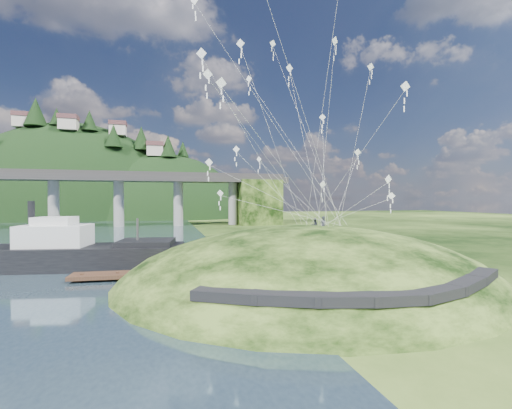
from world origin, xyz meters
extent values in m
plane|color=black|center=(0.00, 0.00, 0.00)|extent=(320.00, 320.00, 0.00)
ellipsoid|color=black|center=(8.00, 2.00, -1.50)|extent=(36.00, 32.00, 13.00)
cube|color=black|center=(-1.50, -8.00, 2.03)|extent=(4.32, 3.62, 0.71)
cube|color=black|center=(1.50, -9.65, 2.09)|extent=(4.10, 2.97, 0.61)
cube|color=black|center=(4.50, -10.65, 2.08)|extent=(3.85, 2.37, 0.62)
cube|color=black|center=(7.50, -11.10, 2.04)|extent=(3.62, 1.83, 0.66)
cube|color=black|center=(10.50, -10.90, 2.05)|extent=(3.82, 2.27, 0.68)
cube|color=black|center=(13.50, -9.95, 2.14)|extent=(4.11, 2.97, 0.71)
cube|color=black|center=(16.50, -8.40, 2.16)|extent=(4.26, 3.43, 0.66)
cylinder|color=gray|center=(-32.00, 70.00, 6.50)|extent=(2.60, 2.60, 13.00)
cylinder|color=gray|center=(-16.50, 70.00, 6.50)|extent=(2.60, 2.60, 13.00)
cylinder|color=gray|center=(-1.00, 70.00, 6.50)|extent=(2.60, 2.60, 13.00)
cylinder|color=gray|center=(14.50, 70.00, 6.50)|extent=(2.60, 2.60, 13.00)
cube|color=black|center=(22.00, 70.00, 6.50)|extent=(12.00, 11.00, 13.00)
ellipsoid|color=black|center=(-40.00, 126.00, -6.00)|extent=(96.00, 68.00, 88.00)
ellipsoid|color=black|center=(-5.00, 118.00, -10.00)|extent=(76.00, 56.00, 72.00)
cone|color=black|center=(-49.87, 114.63, 39.23)|extent=(8.01, 8.01, 10.54)
cone|color=black|center=(-42.87, 114.06, 37.88)|extent=(4.97, 4.97, 6.54)
cone|color=black|center=(-31.40, 112.04, 36.68)|extent=(5.83, 5.83, 7.67)
cone|color=black|center=(-22.45, 107.08, 30.58)|extent=(6.47, 6.47, 8.51)
cone|color=black|center=(-13.22, 113.99, 31.23)|extent=(7.13, 7.13, 9.38)
cone|color=black|center=(-3.12, 109.03, 27.87)|extent=(6.56, 6.56, 8.63)
cone|color=black|center=(2.77, 114.63, 27.68)|extent=(4.88, 4.88, 6.42)
cube|color=beige|center=(-55.00, 118.00, 35.99)|extent=(6.00, 5.00, 4.00)
cube|color=brown|center=(-55.00, 118.00, 38.69)|extent=(6.40, 5.40, 1.60)
cube|color=beige|center=(-38.00, 110.00, 34.28)|extent=(6.00, 5.00, 4.00)
cube|color=brown|center=(-38.00, 110.00, 36.98)|extent=(6.40, 5.40, 1.60)
cube|color=beige|center=(-22.00, 116.00, 34.18)|extent=(6.00, 5.00, 4.00)
cube|color=brown|center=(-22.00, 116.00, 36.88)|extent=(6.40, 5.40, 1.60)
cube|color=beige|center=(-8.00, 110.00, 25.88)|extent=(6.00, 5.00, 4.00)
cube|color=brown|center=(-8.00, 110.00, 28.58)|extent=(6.40, 5.40, 1.60)
cube|color=black|center=(-13.49, 13.05, 1.24)|extent=(21.66, 9.11, 2.48)
cube|color=silver|center=(-16.32, 13.52, 3.44)|extent=(7.28, 5.24, 2.67)
cube|color=silver|center=(-16.32, 13.52, 5.06)|extent=(4.24, 3.45, 1.15)
cube|color=black|center=(-6.90, 11.95, 2.77)|extent=(6.44, 5.65, 0.57)
cylinder|color=black|center=(-18.67, 13.91, 6.21)|extent=(0.67, 0.67, 2.29)
cylinder|color=#2D2B2B|center=(-7.84, 12.10, 4.01)|extent=(0.23, 0.23, 2.86)
cube|color=#352016|center=(-6.15, 6.36, 0.47)|extent=(14.66, 3.43, 0.36)
cylinder|color=#352016|center=(-12.35, 6.85, 0.21)|extent=(0.31, 0.31, 1.04)
cylinder|color=#352016|center=(-9.25, 6.60, 0.21)|extent=(0.31, 0.31, 1.04)
cylinder|color=#352016|center=(-6.15, 6.36, 0.21)|extent=(0.31, 0.31, 1.04)
cylinder|color=#352016|center=(-3.05, 6.11, 0.21)|extent=(0.31, 0.31, 1.04)
cylinder|color=#352016|center=(0.05, 5.86, 0.21)|extent=(0.31, 0.31, 1.04)
imported|color=#262933|center=(10.02, 3.07, 5.87)|extent=(0.74, 0.55, 1.85)
imported|color=#262933|center=(10.00, 4.92, 5.60)|extent=(0.75, 0.60, 1.50)
cube|color=white|center=(1.65, 4.56, 12.32)|extent=(0.62, 0.31, 0.66)
cube|color=white|center=(1.65, 4.56, 11.84)|extent=(0.09, 0.04, 0.39)
cube|color=white|center=(1.65, 4.56, 11.37)|extent=(0.09, 0.04, 0.39)
cube|color=white|center=(1.65, 4.56, 10.90)|extent=(0.09, 0.04, 0.39)
cube|color=white|center=(-1.35, -4.79, 15.31)|extent=(0.74, 0.24, 0.72)
cube|color=white|center=(-1.35, -4.79, 14.79)|extent=(0.10, 0.05, 0.43)
cube|color=white|center=(-1.35, -4.79, 14.27)|extent=(0.10, 0.05, 0.43)
cube|color=white|center=(-1.35, -4.79, 13.75)|extent=(0.10, 0.05, 0.43)
cube|color=white|center=(13.86, -3.82, 16.69)|extent=(0.85, 0.25, 0.83)
cube|color=white|center=(13.86, -3.82, 16.09)|extent=(0.11, 0.04, 0.49)
cube|color=white|center=(13.86, -3.82, 15.49)|extent=(0.11, 0.04, 0.49)
cube|color=white|center=(13.86, -3.82, 14.89)|extent=(0.11, 0.04, 0.49)
cube|color=white|center=(-2.51, 1.68, 24.18)|extent=(0.63, 0.37, 0.70)
cube|color=white|center=(-2.51, 1.68, 23.68)|extent=(0.09, 0.05, 0.41)
cube|color=white|center=(-2.51, 1.68, 23.18)|extent=(0.09, 0.05, 0.41)
cube|color=white|center=(-2.51, 1.68, 22.69)|extent=(0.09, 0.05, 0.41)
cube|color=white|center=(12.68, -0.76, 19.28)|extent=(0.66, 0.25, 0.64)
cube|color=white|center=(12.68, -0.76, 18.81)|extent=(0.09, 0.05, 0.39)
cube|color=white|center=(12.68, -0.76, 18.34)|extent=(0.09, 0.05, 0.39)
cube|color=white|center=(12.68, -0.76, 17.87)|extent=(0.09, 0.05, 0.39)
cube|color=white|center=(15.81, 6.30, 12.75)|extent=(0.79, 0.27, 0.77)
cube|color=white|center=(15.81, 6.30, 12.19)|extent=(0.10, 0.04, 0.46)
cube|color=white|center=(15.81, 6.30, 11.63)|extent=(0.10, 0.04, 0.46)
cube|color=white|center=(15.81, 6.30, 11.08)|extent=(0.10, 0.04, 0.46)
cube|color=white|center=(8.84, 0.76, 8.89)|extent=(0.66, 0.22, 0.65)
cube|color=white|center=(8.84, 0.76, 8.41)|extent=(0.08, 0.06, 0.39)
cube|color=white|center=(8.84, 0.76, 7.93)|extent=(0.08, 0.06, 0.39)
cube|color=white|center=(8.84, 0.76, 7.46)|extent=(0.08, 0.06, 0.39)
cube|color=white|center=(7.30, 10.68, 25.66)|extent=(0.80, 0.29, 0.82)
cube|color=white|center=(7.30, 10.68, 25.07)|extent=(0.10, 0.07, 0.48)
cube|color=white|center=(7.30, 10.68, 24.48)|extent=(0.10, 0.07, 0.48)
cube|color=white|center=(7.30, 10.68, 23.90)|extent=(0.10, 0.07, 0.48)
cube|color=white|center=(15.16, -0.45, 7.85)|extent=(0.53, 0.45, 0.66)
cube|color=white|center=(15.16, -0.45, 7.38)|extent=(0.08, 0.06, 0.38)
cube|color=white|center=(15.16, -0.45, 6.91)|extent=(0.08, 0.06, 0.38)
cube|color=white|center=(15.16, -0.45, 6.44)|extent=(0.08, 0.06, 0.38)
cube|color=white|center=(13.89, 11.16, 17.63)|extent=(0.73, 0.45, 0.81)
cube|color=white|center=(13.89, 11.16, 17.05)|extent=(0.11, 0.05, 0.48)
cube|color=white|center=(13.89, 11.16, 16.47)|extent=(0.11, 0.05, 0.48)
cube|color=white|center=(13.89, 11.16, 15.88)|extent=(0.11, 0.05, 0.48)
cube|color=white|center=(1.76, 3.22, 21.77)|extent=(0.69, 0.47, 0.78)
cube|color=white|center=(1.76, 3.22, 21.20)|extent=(0.10, 0.05, 0.46)
cube|color=white|center=(1.76, 3.22, 20.64)|extent=(0.10, 0.05, 0.46)
cube|color=white|center=(1.76, 3.22, 20.08)|extent=(0.10, 0.05, 0.46)
cube|color=white|center=(-2.11, 0.12, 19.18)|extent=(0.80, 0.39, 0.85)
cube|color=white|center=(-2.11, 0.12, 18.57)|extent=(0.11, 0.04, 0.50)
cube|color=white|center=(-2.11, 0.12, 17.96)|extent=(0.11, 0.04, 0.50)
cube|color=white|center=(-2.11, 0.12, 17.35)|extent=(0.11, 0.04, 0.50)
cube|color=white|center=(4.23, 9.85, 21.00)|extent=(0.53, 0.61, 0.76)
cube|color=white|center=(4.23, 9.85, 20.46)|extent=(0.09, 0.08, 0.44)
cube|color=white|center=(4.23, 9.85, 19.92)|extent=(0.09, 0.08, 0.44)
cube|color=white|center=(4.23, 9.85, 19.38)|extent=(0.09, 0.08, 0.44)
cube|color=white|center=(0.95, 9.75, 8.19)|extent=(0.64, 0.51, 0.76)
cube|color=white|center=(0.95, 9.75, 7.64)|extent=(0.10, 0.06, 0.45)
cube|color=white|center=(0.95, 9.75, 7.09)|extent=(0.10, 0.06, 0.45)
cube|color=white|center=(0.95, 9.75, 6.53)|extent=(0.10, 0.06, 0.45)
cube|color=white|center=(-0.88, 5.18, 11.06)|extent=(0.75, 0.15, 0.75)
cube|color=white|center=(-0.88, 5.18, 10.53)|extent=(0.10, 0.04, 0.43)
cube|color=white|center=(-0.88, 5.18, 10.00)|extent=(0.10, 0.04, 0.43)
cube|color=white|center=(-0.88, 5.18, 9.47)|extent=(0.10, 0.04, 0.43)
cube|color=white|center=(8.93, -1.21, 20.90)|extent=(0.66, 0.33, 0.70)
cube|color=white|center=(8.93, -1.21, 20.40)|extent=(0.08, 0.07, 0.41)
cube|color=white|center=(8.93, -1.21, 19.89)|extent=(0.08, 0.07, 0.41)
cube|color=white|center=(8.93, -1.21, 19.39)|extent=(0.08, 0.07, 0.41)
cube|color=white|center=(5.99, 11.95, 12.32)|extent=(0.46, 0.54, 0.67)
cube|color=white|center=(5.99, 11.95, 11.84)|extent=(0.08, 0.07, 0.39)
cube|color=white|center=(5.99, 11.95, 11.36)|extent=(0.08, 0.07, 0.39)
cube|color=white|center=(5.99, 11.95, 10.89)|extent=(0.08, 0.07, 0.39)
cube|color=white|center=(9.14, 10.09, 22.81)|extent=(0.89, 0.23, 0.88)
cube|color=white|center=(9.14, 10.09, 22.17)|extent=(0.12, 0.06, 0.52)
cube|color=white|center=(9.14, 10.09, 21.54)|extent=(0.12, 0.06, 0.52)
cube|color=white|center=(9.14, 10.09, 20.91)|extent=(0.12, 0.06, 0.52)
cube|color=white|center=(13.08, -2.79, 9.22)|extent=(0.74, 0.18, 0.75)
cube|color=white|center=(13.08, -2.79, 8.69)|extent=(0.10, 0.05, 0.43)
cube|color=white|center=(13.08, -2.79, 8.16)|extent=(0.10, 0.05, 0.43)
cube|color=white|center=(13.08, -2.79, 7.62)|extent=(0.10, 0.05, 0.43)
cube|color=white|center=(-2.21, -4.50, 15.92)|extent=(0.67, 0.23, 0.65)
cube|color=white|center=(-2.21, -4.50, 15.44)|extent=(0.09, 0.03, 0.39)
cube|color=white|center=(-2.21, -4.50, 14.97)|extent=(0.09, 0.03, 0.39)
cube|color=white|center=(-2.21, -4.50, 14.50)|extent=(0.09, 0.03, 0.39)
camera|label=1|loc=(-5.12, -27.48, 7.61)|focal=24.00mm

